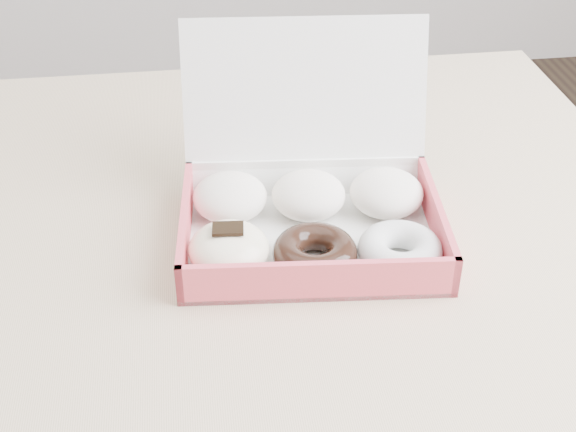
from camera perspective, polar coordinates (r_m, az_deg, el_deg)
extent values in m
cube|color=tan|center=(0.91, -10.68, -1.51)|extent=(1.20, 0.80, 0.04)
cylinder|color=tan|center=(1.49, 12.79, -3.60)|extent=(0.05, 0.05, 0.71)
cube|color=white|center=(0.85, 1.66, -1.65)|extent=(0.29, 0.22, 0.01)
cube|color=#E14C59|center=(0.76, 2.21, -4.69)|extent=(0.27, 0.03, 0.05)
cube|color=white|center=(0.92, 1.25, 2.87)|extent=(0.27, 0.03, 0.05)
cube|color=#E14C59|center=(0.84, -7.30, -0.81)|extent=(0.02, 0.20, 0.05)
cube|color=#E14C59|center=(0.86, 10.48, -0.30)|extent=(0.02, 0.20, 0.05)
cube|color=white|center=(0.90, 1.23, 7.69)|extent=(0.28, 0.09, 0.19)
ellipsoid|color=white|center=(0.87, -4.15, 1.35)|extent=(0.09, 0.09, 0.05)
ellipsoid|color=white|center=(0.87, 1.47, 1.50)|extent=(0.09, 0.09, 0.05)
ellipsoid|color=white|center=(0.88, 7.01, 1.64)|extent=(0.09, 0.09, 0.05)
ellipsoid|color=#FDEFC8|center=(0.80, -4.22, -2.34)|extent=(0.09, 0.09, 0.05)
cube|color=black|center=(0.78, -4.30, -0.90)|extent=(0.03, 0.02, 0.00)
torus|color=black|center=(0.80, 1.93, -2.61)|extent=(0.09, 0.09, 0.03)
torus|color=white|center=(0.81, 7.96, -2.41)|extent=(0.09, 0.09, 0.03)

